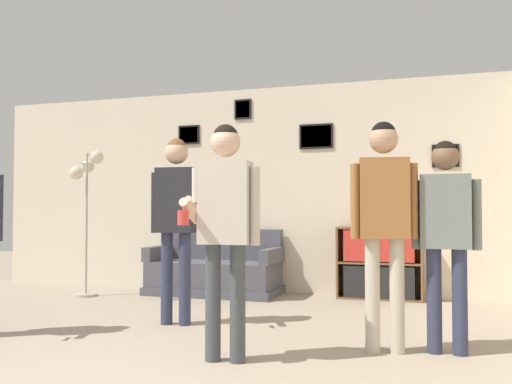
{
  "coord_description": "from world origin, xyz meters",
  "views": [
    {
      "loc": [
        2.14,
        -2.56,
        1.05
      ],
      "look_at": [
        0.54,
        2.32,
        1.23
      ],
      "focal_mm": 40.0,
      "sensor_mm": 36.0,
      "label": 1
    }
  ],
  "objects_px": {
    "floor_lamp": "(87,187)",
    "person_watcher_holding_cup": "(225,215)",
    "person_spectator_near_bookshelf": "(384,209)",
    "drinking_cup": "(368,222)",
    "person_spectator_far_right": "(446,224)",
    "couch": "(215,272)",
    "person_player_foreground_center": "(176,209)",
    "bookshelf": "(380,263)",
    "bottle_on_floor": "(165,290)"
  },
  "relations": [
    {
      "from": "floor_lamp",
      "to": "person_watcher_holding_cup",
      "type": "bearing_deg",
      "value": -40.44
    },
    {
      "from": "person_watcher_holding_cup",
      "to": "person_spectator_near_bookshelf",
      "type": "bearing_deg",
      "value": 30.21
    },
    {
      "from": "drinking_cup",
      "to": "person_spectator_far_right",
      "type": "bearing_deg",
      "value": -70.83
    },
    {
      "from": "couch",
      "to": "person_watcher_holding_cup",
      "type": "bearing_deg",
      "value": -66.6
    },
    {
      "from": "person_player_foreground_center",
      "to": "person_spectator_far_right",
      "type": "distance_m",
      "value": 2.43
    },
    {
      "from": "floor_lamp",
      "to": "bookshelf",
      "type": "bearing_deg",
      "value": 13.95
    },
    {
      "from": "person_watcher_holding_cup",
      "to": "bottle_on_floor",
      "type": "relative_size",
      "value": 5.74
    },
    {
      "from": "person_spectator_near_bookshelf",
      "to": "bottle_on_floor",
      "type": "xyz_separation_m",
      "value": [
        -2.74,
        1.79,
        -0.96
      ]
    },
    {
      "from": "person_spectator_near_bookshelf",
      "to": "bottle_on_floor",
      "type": "distance_m",
      "value": 3.41
    },
    {
      "from": "person_player_foreground_center",
      "to": "person_watcher_holding_cup",
      "type": "xyz_separation_m",
      "value": [
        0.91,
        -1.08,
        -0.05
      ]
    },
    {
      "from": "person_spectator_far_right",
      "to": "person_spectator_near_bookshelf",
      "type": "bearing_deg",
      "value": -166.64
    },
    {
      "from": "floor_lamp",
      "to": "drinking_cup",
      "type": "relative_size",
      "value": 16.38
    },
    {
      "from": "bookshelf",
      "to": "bottle_on_floor",
      "type": "bearing_deg",
      "value": -160.68
    },
    {
      "from": "person_player_foreground_center",
      "to": "bottle_on_floor",
      "type": "relative_size",
      "value": 5.98
    },
    {
      "from": "person_spectator_far_right",
      "to": "drinking_cup",
      "type": "height_order",
      "value": "person_spectator_far_right"
    },
    {
      "from": "person_spectator_near_bookshelf",
      "to": "person_spectator_far_right",
      "type": "xyz_separation_m",
      "value": [
        0.44,
        0.1,
        -0.11
      ]
    },
    {
      "from": "bottle_on_floor",
      "to": "drinking_cup",
      "type": "distance_m",
      "value": 2.58
    },
    {
      "from": "person_player_foreground_center",
      "to": "person_spectator_far_right",
      "type": "xyz_separation_m",
      "value": [
        2.4,
        -0.37,
        -0.12
      ]
    },
    {
      "from": "person_spectator_far_right",
      "to": "person_player_foreground_center",
      "type": "bearing_deg",
      "value": 171.22
    },
    {
      "from": "drinking_cup",
      "to": "bookshelf",
      "type": "bearing_deg",
      "value": -0.25
    },
    {
      "from": "person_watcher_holding_cup",
      "to": "drinking_cup",
      "type": "relative_size",
      "value": 15.08
    },
    {
      "from": "bookshelf",
      "to": "drinking_cup",
      "type": "relative_size",
      "value": 9.11
    },
    {
      "from": "floor_lamp",
      "to": "person_watcher_holding_cup",
      "type": "relative_size",
      "value": 1.09
    },
    {
      "from": "person_player_foreground_center",
      "to": "person_spectator_near_bookshelf",
      "type": "xyz_separation_m",
      "value": [
        1.96,
        -0.48,
        -0.01
      ]
    },
    {
      "from": "floor_lamp",
      "to": "person_spectator_near_bookshelf",
      "type": "bearing_deg",
      "value": -24.77
    },
    {
      "from": "person_spectator_far_right",
      "to": "bottle_on_floor",
      "type": "distance_m",
      "value": 3.7
    },
    {
      "from": "person_watcher_holding_cup",
      "to": "bottle_on_floor",
      "type": "xyz_separation_m",
      "value": [
        -1.7,
        2.4,
        -0.91
      ]
    },
    {
      "from": "person_player_foreground_center",
      "to": "person_spectator_near_bookshelf",
      "type": "height_order",
      "value": "person_player_foreground_center"
    },
    {
      "from": "drinking_cup",
      "to": "couch",
      "type": "bearing_deg",
      "value": -173.96
    },
    {
      "from": "couch",
      "to": "floor_lamp",
      "type": "relative_size",
      "value": 0.92
    },
    {
      "from": "person_watcher_holding_cup",
      "to": "person_spectator_far_right",
      "type": "xyz_separation_m",
      "value": [
        1.48,
        0.71,
        -0.07
      ]
    },
    {
      "from": "person_player_foreground_center",
      "to": "person_watcher_holding_cup",
      "type": "relative_size",
      "value": 1.04
    },
    {
      "from": "person_player_foreground_center",
      "to": "drinking_cup",
      "type": "bearing_deg",
      "value": 55.02
    },
    {
      "from": "couch",
      "to": "person_spectator_near_bookshelf",
      "type": "distance_m",
      "value": 3.49
    },
    {
      "from": "couch",
      "to": "bottle_on_floor",
      "type": "bearing_deg",
      "value": -120.22
    },
    {
      "from": "floor_lamp",
      "to": "person_player_foreground_center",
      "type": "xyz_separation_m",
      "value": [
        1.87,
        -1.29,
        -0.28
      ]
    },
    {
      "from": "couch",
      "to": "person_spectator_near_bookshelf",
      "type": "bearing_deg",
      "value": -45.92
    },
    {
      "from": "person_spectator_far_right",
      "to": "drinking_cup",
      "type": "relative_size",
      "value": 14.26
    },
    {
      "from": "bookshelf",
      "to": "floor_lamp",
      "type": "bearing_deg",
      "value": -166.05
    },
    {
      "from": "couch",
      "to": "floor_lamp",
      "type": "bearing_deg",
      "value": -155.42
    },
    {
      "from": "couch",
      "to": "person_player_foreground_center",
      "type": "distance_m",
      "value": 2.16
    },
    {
      "from": "person_player_foreground_center",
      "to": "person_spectator_far_right",
      "type": "relative_size",
      "value": 1.1
    },
    {
      "from": "bottle_on_floor",
      "to": "drinking_cup",
      "type": "bearing_deg",
      "value": 20.35
    },
    {
      "from": "couch",
      "to": "bookshelf",
      "type": "xyz_separation_m",
      "value": [
        2.05,
        0.2,
        0.15
      ]
    },
    {
      "from": "couch",
      "to": "person_player_foreground_center",
      "type": "bearing_deg",
      "value": -78.36
    },
    {
      "from": "bottle_on_floor",
      "to": "person_watcher_holding_cup",
      "type": "bearing_deg",
      "value": -54.7
    },
    {
      "from": "bookshelf",
      "to": "person_spectator_far_right",
      "type": "distance_m",
      "value": 2.7
    },
    {
      "from": "person_spectator_near_bookshelf",
      "to": "drinking_cup",
      "type": "relative_size",
      "value": 15.6
    },
    {
      "from": "person_spectator_near_bookshelf",
      "to": "couch",
      "type": "bearing_deg",
      "value": 134.08
    },
    {
      "from": "couch",
      "to": "person_spectator_near_bookshelf",
      "type": "height_order",
      "value": "person_spectator_near_bookshelf"
    }
  ]
}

